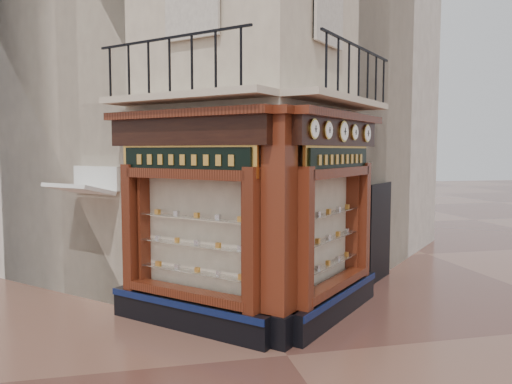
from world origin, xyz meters
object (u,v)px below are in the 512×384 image
object	(u,v)px
clock_e	(367,133)
signboard_right	(339,159)
clock_b	(328,130)
clock_c	(343,131)
clock_d	(354,132)
corner_pilaster	(279,230)
clock_a	(314,129)
awning	(82,308)
signboard_left	(185,160)

from	to	relation	value
clock_e	signboard_right	bearing A→B (deg)	174.74
clock_b	clock_e	distance (m)	1.98
clock_c	clock_d	world-z (taller)	clock_c
corner_pilaster	clock_a	world-z (taller)	corner_pilaster
awning	clock_a	bearing A→B (deg)	-169.43
awning	signboard_right	size ratio (longest dim) A/B	0.64
clock_c	clock_d	distance (m)	0.56
clock_c	awning	world-z (taller)	clock_c
clock_a	clock_c	size ratio (longest dim) A/B	0.86
signboard_left	signboard_right	size ratio (longest dim) A/B	1.05
clock_d	signboard_right	distance (m)	0.72
signboard_left	corner_pilaster	bearing A→B (deg)	-169.75
clock_b	corner_pilaster	bearing A→B (deg)	156.22
clock_c	clock_d	xyz separation A→B (m)	(0.40, 0.40, 0.00)
clock_d	clock_c	bearing A→B (deg)	-180.00
clock_d	signboard_right	size ratio (longest dim) A/B	0.15
clock_d	awning	xyz separation A→B (m)	(-5.36, 1.48, -3.62)
clock_b	signboard_right	bearing A→B (deg)	8.06
clock_c	clock_d	size ratio (longest dim) A/B	1.28
clock_e	clock_c	bearing A→B (deg)	-180.00
corner_pilaster	clock_b	distance (m)	1.98
clock_a	awning	size ratio (longest dim) A/B	0.25
clock_c	signboard_left	bearing A→B (deg)	132.50
clock_a	clock_e	bearing A→B (deg)	0.00
clock_a	signboard_left	xyz separation A→B (m)	(-2.05, 1.03, -0.52)
clock_c	signboard_right	xyz separation A→B (m)	(-0.03, 0.13, -0.52)
awning	clock_c	bearing A→B (deg)	-155.75
clock_a	corner_pilaster	bearing A→B (deg)	133.30
clock_e	awning	world-z (taller)	clock_e
awning	signboard_left	xyz separation A→B (m)	(2.01, -1.75, 3.10)
clock_a	clock_d	size ratio (longest dim) A/B	1.10
clock_b	clock_c	xyz separation A→B (m)	(0.50, 0.50, 0.00)
clock_b	clock_e	world-z (taller)	clock_e
clock_a	clock_d	world-z (taller)	clock_a
clock_a	clock_e	world-z (taller)	clock_e
clock_a	signboard_right	distance (m)	1.45
corner_pilaster	signboard_left	xyz separation A→B (m)	(-1.46, 1.01, 1.15)
clock_c	clock_b	bearing A→B (deg)	180.00
corner_pilaster	clock_d	size ratio (longest dim) A/B	12.79
signboard_left	awning	bearing A→B (deg)	3.95
clock_d	awning	world-z (taller)	clock_d
clock_c	awning	bearing A→B (deg)	114.25
clock_b	clock_e	xyz separation A→B (m)	(1.40, 1.40, 0.00)
corner_pilaster	clock_c	distance (m)	2.41
corner_pilaster	clock_c	size ratio (longest dim) A/B	9.99
clock_d	signboard_right	xyz separation A→B (m)	(-0.42, -0.27, -0.52)
clock_e	awning	bearing A→B (deg)	125.52
clock_e	signboard_left	xyz separation A→B (m)	(-3.85, -0.77, -0.52)
clock_c	signboard_right	size ratio (longest dim) A/B	0.19
clock_a	clock_c	bearing A→B (deg)	0.00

